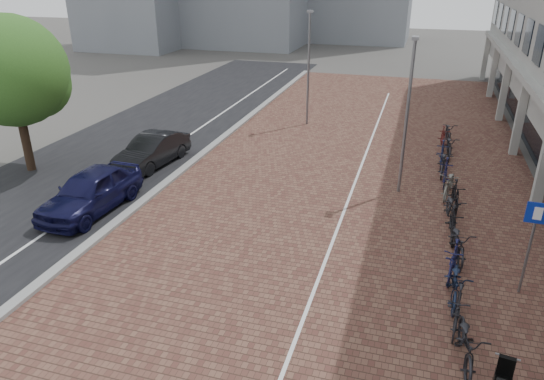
# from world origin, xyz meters

# --- Properties ---
(ground) EXTENTS (140.00, 140.00, 0.00)m
(ground) POSITION_xyz_m (0.00, 0.00, 0.00)
(ground) COLOR #474442
(ground) RESTS_ON ground
(plaza_brick) EXTENTS (14.50, 42.00, 0.04)m
(plaza_brick) POSITION_xyz_m (2.00, 12.00, 0.01)
(plaza_brick) COLOR brown
(plaza_brick) RESTS_ON ground
(street_asphalt) EXTENTS (8.00, 50.00, 0.03)m
(street_asphalt) POSITION_xyz_m (-9.00, 12.00, 0.01)
(street_asphalt) COLOR black
(street_asphalt) RESTS_ON ground
(curb) EXTENTS (0.35, 42.00, 0.14)m
(curb) POSITION_xyz_m (-5.10, 12.00, 0.07)
(curb) COLOR gray
(curb) RESTS_ON ground
(lane_line) EXTENTS (0.12, 44.00, 0.00)m
(lane_line) POSITION_xyz_m (-7.00, 12.00, 0.02)
(lane_line) COLOR white
(lane_line) RESTS_ON street_asphalt
(parking_line) EXTENTS (0.10, 30.00, 0.00)m
(parking_line) POSITION_xyz_m (2.20, 12.00, 0.04)
(parking_line) COLOR white
(parking_line) RESTS_ON plaza_brick
(car_navy) EXTENTS (2.02, 4.56, 1.52)m
(car_navy) POSITION_xyz_m (-6.50, 5.21, 0.76)
(car_navy) COLOR #0E0E33
(car_navy) RESTS_ON ground
(car_dark) EXTENTS (1.88, 4.26, 1.36)m
(car_dark) POSITION_xyz_m (-6.68, 9.93, 0.68)
(car_dark) COLOR black
(car_dark) RESTS_ON ground
(parking_sign) EXTENTS (0.56, 0.09, 2.70)m
(parking_sign) POSITION_xyz_m (7.50, 4.15, 1.84)
(parking_sign) COLOR slate
(parking_sign) RESTS_ON ground
(lamp_near) EXTENTS (0.12, 0.12, 5.81)m
(lamp_near) POSITION_xyz_m (3.95, 10.05, 2.91)
(lamp_near) COLOR gray
(lamp_near) RESTS_ON ground
(lamp_far) EXTENTS (0.12, 0.12, 5.99)m
(lamp_far) POSITION_xyz_m (-1.58, 18.06, 2.99)
(lamp_far) COLOR gray
(lamp_far) RESTS_ON ground
(street_tree) EXTENTS (4.45, 4.45, 6.48)m
(street_tree) POSITION_xyz_m (-11.36, 8.01, 4.12)
(street_tree) COLOR #382619
(street_tree) RESTS_ON ground
(bike_row) EXTENTS (1.21, 18.11, 1.05)m
(bike_row) POSITION_xyz_m (5.80, 9.05, 0.52)
(bike_row) COLOR black
(bike_row) RESTS_ON ground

